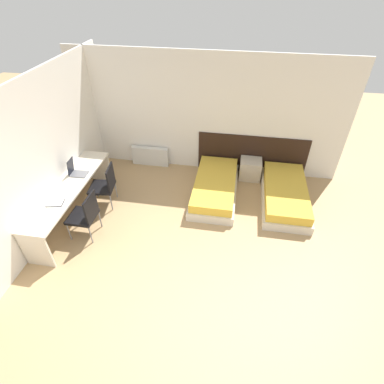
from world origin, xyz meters
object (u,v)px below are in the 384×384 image
at_px(laptop, 76,171).
at_px(bed_near_door, 285,194).
at_px(bed_near_window, 215,187).
at_px(chair_near_laptop, 105,184).
at_px(nightstand, 250,169).
at_px(chair_near_notebook, 85,214).

bearing_deg(laptop, bed_near_door, 8.32).
bearing_deg(bed_near_window, chair_near_laptop, -162.22).
bearing_deg(chair_near_laptop, nightstand, 18.89).
height_order(bed_near_window, laptop, laptop).
relative_size(bed_near_door, nightstand, 4.00).
bearing_deg(nightstand, bed_near_door, -45.67).
relative_size(bed_near_door, chair_near_notebook, 2.12).
bearing_deg(nightstand, chair_near_laptop, -153.49).
height_order(bed_near_door, chair_near_notebook, chair_near_notebook).
bearing_deg(laptop, nightstand, 21.83).
bearing_deg(chair_near_laptop, bed_near_window, 10.16).
distance_m(chair_near_laptop, chair_near_notebook, 0.89).
xyz_separation_m(nightstand, chair_near_notebook, (-2.91, -2.35, 0.26)).
distance_m(bed_near_door, nightstand, 1.06).
relative_size(chair_near_notebook, laptop, 2.72).
distance_m(bed_near_door, chair_near_laptop, 3.73).
bearing_deg(laptop, bed_near_window, 13.70).
relative_size(bed_near_door, chair_near_laptop, 2.12).
distance_m(nightstand, chair_near_notebook, 3.75).
distance_m(bed_near_window, nightstand, 1.06).
height_order(chair_near_laptop, laptop, laptop).
bearing_deg(chair_near_laptop, bed_near_door, 3.20).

